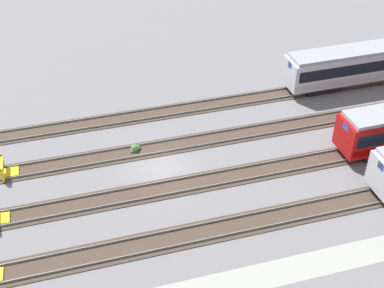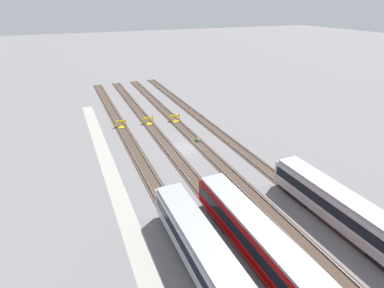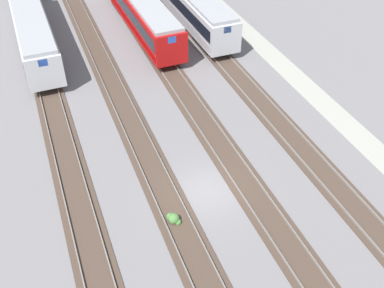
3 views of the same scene
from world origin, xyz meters
name	(u,v)px [view 1 (image 1 of 3)]	position (x,y,z in m)	size (l,w,h in m)	color
ground_plane	(161,168)	(0.00, 0.00, 0.00)	(400.00, 400.00, 0.00)	slate
rail_track_nearest	(186,236)	(0.00, -7.51, 0.04)	(90.00, 2.23, 0.21)	#47382D
rail_track_near_inner	(168,188)	(0.00, -2.50, 0.04)	(90.00, 2.24, 0.21)	#47382D
rail_track_middle	(154,149)	(0.00, 2.50, 0.04)	(90.00, 2.24, 0.21)	#47382D
rail_track_far_inner	(141,116)	(0.00, 7.51, 0.04)	(90.00, 2.23, 0.21)	#47382D
subway_car_front_row_centre	(375,62)	(22.89, 7.54, 2.04)	(18.03, 3.03, 3.70)	#B7BABF
bumper_stop_middle_track	(6,169)	(-11.46, 2.50, 0.51)	(1.35, 2.00, 1.22)	yellow
weed_clump	(135,148)	(-1.49, 2.69, 0.24)	(0.92, 0.70, 0.64)	#4C7F3D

